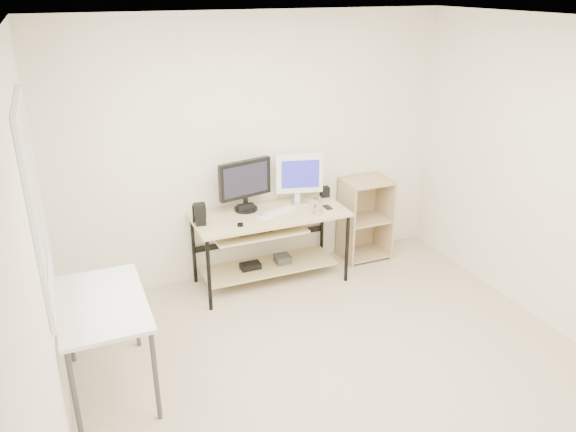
% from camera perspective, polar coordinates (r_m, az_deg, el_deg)
% --- Properties ---
extents(room, '(4.01, 4.01, 2.62)m').
position_cam_1_polar(room, '(3.82, 4.83, -0.72)').
color(room, beige).
rests_on(room, ground).
extents(desk, '(1.50, 0.65, 0.75)m').
position_cam_1_polar(desk, '(5.53, -2.08, -1.77)').
color(desk, '#D2C085').
rests_on(desk, ground).
extents(side_table, '(0.60, 1.00, 0.75)m').
position_cam_1_polar(side_table, '(4.25, -18.30, -9.16)').
color(side_table, white).
rests_on(side_table, ground).
extents(shelf_unit, '(0.50, 0.40, 0.90)m').
position_cam_1_polar(shelf_unit, '(6.17, 7.65, -0.16)').
color(shelf_unit, tan).
rests_on(shelf_unit, ground).
extents(black_monitor, '(0.55, 0.23, 0.51)m').
position_cam_1_polar(black_monitor, '(5.44, -4.38, 3.43)').
color(black_monitor, black).
rests_on(black_monitor, desk).
extents(white_imac, '(0.47, 0.16, 0.51)m').
position_cam_1_polar(white_imac, '(5.62, 1.17, 4.20)').
color(white_imac, silver).
rests_on(white_imac, desk).
extents(keyboard, '(0.45, 0.25, 0.02)m').
position_cam_1_polar(keyboard, '(5.45, -1.14, 0.37)').
color(keyboard, white).
rests_on(keyboard, desk).
extents(mouse, '(0.08, 0.11, 0.03)m').
position_cam_1_polar(mouse, '(5.36, -2.67, 0.08)').
color(mouse, '#B1B1B6').
rests_on(mouse, desk).
extents(center_speaker, '(0.16, 0.07, 0.08)m').
position_cam_1_polar(center_speaker, '(5.48, -4.30, 0.81)').
color(center_speaker, black).
rests_on(center_speaker, desk).
extents(speaker_left, '(0.12, 0.12, 0.20)m').
position_cam_1_polar(speaker_left, '(5.22, -8.91, 0.22)').
color(speaker_left, black).
rests_on(speaker_left, desk).
extents(speaker_right, '(0.10, 0.10, 0.10)m').
position_cam_1_polar(speaker_right, '(5.87, 3.76, 2.48)').
color(speaker_right, black).
rests_on(speaker_right, desk).
extents(audio_controller, '(0.10, 0.08, 0.17)m').
position_cam_1_polar(audio_controller, '(5.29, -9.19, 0.29)').
color(audio_controller, black).
rests_on(audio_controller, desk).
extents(volume_puck, '(0.07, 0.07, 0.02)m').
position_cam_1_polar(volume_puck, '(5.18, -4.87, -0.89)').
color(volume_puck, black).
rests_on(volume_puck, desk).
extents(smartphone, '(0.06, 0.12, 0.01)m').
position_cam_1_polar(smartphone, '(5.59, 4.04, 0.89)').
color(smartphone, black).
rests_on(smartphone, desk).
extents(coaster, '(0.12, 0.12, 0.01)m').
position_cam_1_polar(coaster, '(5.45, 3.03, 0.30)').
color(coaster, '#A57F4A').
rests_on(coaster, desk).
extents(drinking_glass, '(0.10, 0.10, 0.15)m').
position_cam_1_polar(drinking_glass, '(5.42, 3.04, 1.06)').
color(drinking_glass, white).
rests_on(drinking_glass, coaster).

